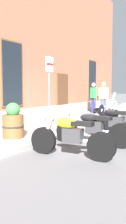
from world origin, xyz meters
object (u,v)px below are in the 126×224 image
at_px(motorcycle_black_naked, 92,128).
at_px(pedestrian_tan_coat, 103,97).
at_px(parking_sign, 49,84).
at_px(barrel_planter, 13,123).
at_px(motorcycle_yellow_naked, 70,136).
at_px(motorcycle_black_sport, 113,120).
at_px(motorcycle_grey_naked, 125,118).
at_px(pedestrian_striped_shirt, 93,96).

xyz_separation_m(motorcycle_black_naked, pedestrian_tan_coat, (6.21, 2.03, 0.65)).
bearing_deg(pedestrian_tan_coat, parking_sign, -175.83).
height_order(pedestrian_tan_coat, barrel_planter, pedestrian_tan_coat).
xyz_separation_m(motorcycle_black_naked, parking_sign, (0.36, 1.60, 1.21)).
height_order(motorcycle_yellow_naked, parking_sign, parking_sign).
xyz_separation_m(motorcycle_yellow_naked, motorcycle_black_naked, (1.37, 0.06, -0.00)).
bearing_deg(motorcycle_yellow_naked, pedestrian_tan_coat, 15.40).
relative_size(motorcycle_black_naked, parking_sign, 0.91).
bearing_deg(pedestrian_tan_coat, barrel_planter, 179.76).
bearing_deg(motorcycle_black_sport, parking_sign, 121.77).
bearing_deg(parking_sign, pedestrian_tan_coat, 4.17).
distance_m(motorcycle_yellow_naked, motorcycle_black_naked, 1.37).
bearing_deg(motorcycle_grey_naked, motorcycle_black_sport, 178.48).
bearing_deg(motorcycle_black_naked, motorcycle_yellow_naked, -177.46).
bearing_deg(pedestrian_striped_shirt, motorcycle_grey_naked, -144.93).
bearing_deg(motorcycle_grey_naked, motorcycle_black_naked, 177.09).
bearing_deg(barrel_planter, parking_sign, -21.07).
relative_size(motorcycle_black_sport, pedestrian_striped_shirt, 1.16).
distance_m(motorcycle_grey_naked, pedestrian_tan_coat, 4.16).
xyz_separation_m(pedestrian_tan_coat, parking_sign, (-5.85, -0.43, 0.57)).
height_order(motorcycle_grey_naked, barrel_planter, barrel_planter).
relative_size(motorcycle_grey_naked, parking_sign, 0.86).
xyz_separation_m(motorcycle_grey_naked, barrel_planter, (-3.53, 2.20, 0.09)).
distance_m(motorcycle_yellow_naked, parking_sign, 2.69).
distance_m(motorcycle_grey_naked, pedestrian_striped_shirt, 5.47).
xyz_separation_m(motorcycle_black_sport, parking_sign, (-1.06, 1.71, 1.13)).
relative_size(pedestrian_striped_shirt, barrel_planter, 1.72).
relative_size(motorcycle_grey_naked, barrel_planter, 2.05).
distance_m(motorcycle_grey_naked, barrel_planter, 4.16).
xyz_separation_m(motorcycle_yellow_naked, barrel_planter, (0.55, 2.12, 0.09)).
xyz_separation_m(motorcycle_grey_naked, pedestrian_tan_coat, (3.50, 2.17, 0.64)).
bearing_deg(motorcycle_grey_naked, pedestrian_tan_coat, 31.78).
bearing_deg(motorcycle_black_sport, barrel_planter, 136.00).
height_order(pedestrian_tan_coat, pedestrian_striped_shirt, pedestrian_tan_coat).
bearing_deg(motorcycle_yellow_naked, pedestrian_striped_shirt, 19.65).
height_order(motorcycle_grey_naked, pedestrian_tan_coat, pedestrian_tan_coat).
height_order(motorcycle_yellow_naked, motorcycle_grey_naked, motorcycle_grey_naked).
bearing_deg(parking_sign, barrel_planter, 158.93).
bearing_deg(motorcycle_black_sport, motorcycle_black_naked, 175.83).
height_order(parking_sign, barrel_planter, parking_sign).
bearing_deg(motorcycle_black_sport, motorcycle_yellow_naked, 179.12).
height_order(motorcycle_black_sport, pedestrian_tan_coat, pedestrian_tan_coat).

